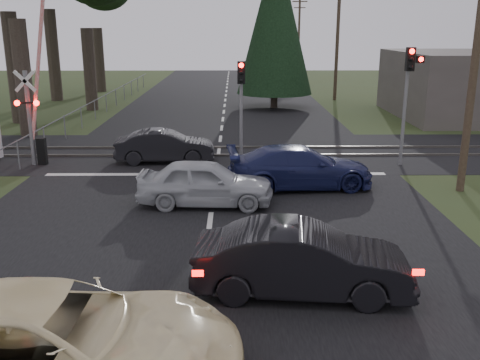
{
  "coord_description": "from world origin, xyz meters",
  "views": [
    {
      "loc": [
        0.72,
        -11.56,
        5.42
      ],
      "look_at": [
        0.87,
        2.86,
        1.3
      ],
      "focal_mm": 40.0,
      "sensor_mm": 36.0,
      "label": 1
    }
  ],
  "objects_px": {
    "traffic_signal_right": "(409,84)",
    "dark_hatchback": "(302,261)",
    "utility_pole_far": "(299,34)",
    "dark_car_far": "(165,146)",
    "traffic_signal_center": "(241,93)",
    "cream_coupe": "(51,344)",
    "utility_pole_near": "(476,50)",
    "blue_sedan": "(300,167)",
    "silver_car": "(205,183)",
    "utility_pole_mid": "(338,37)",
    "crossing_signal": "(35,115)"
  },
  "relations": [
    {
      "from": "utility_pole_near",
      "to": "cream_coupe",
      "type": "relative_size",
      "value": 1.54
    },
    {
      "from": "cream_coupe",
      "to": "dark_car_far",
      "type": "xyz_separation_m",
      "value": [
        -0.11,
        14.64,
        -0.14
      ]
    },
    {
      "from": "utility_pole_far",
      "to": "cream_coupe",
      "type": "bearing_deg",
      "value": -100.08
    },
    {
      "from": "silver_car",
      "to": "dark_car_far",
      "type": "bearing_deg",
      "value": 22.42
    },
    {
      "from": "dark_hatchback",
      "to": "dark_car_far",
      "type": "xyz_separation_m",
      "value": [
        -4.29,
        11.53,
        -0.08
      ]
    },
    {
      "from": "utility_pole_near",
      "to": "traffic_signal_center",
      "type": "bearing_deg",
      "value": 148.05
    },
    {
      "from": "crossing_signal",
      "to": "cream_coupe",
      "type": "distance_m",
      "value": 15.19
    },
    {
      "from": "crossing_signal",
      "to": "traffic_signal_center",
      "type": "relative_size",
      "value": 1.7
    },
    {
      "from": "silver_car",
      "to": "blue_sedan",
      "type": "distance_m",
      "value": 3.72
    },
    {
      "from": "dark_hatchback",
      "to": "utility_pole_far",
      "type": "bearing_deg",
      "value": -1.14
    },
    {
      "from": "traffic_signal_right",
      "to": "utility_pole_near",
      "type": "distance_m",
      "value": 3.87
    },
    {
      "from": "dark_hatchback",
      "to": "silver_car",
      "type": "xyz_separation_m",
      "value": [
        -2.32,
        5.89,
        -0.02
      ]
    },
    {
      "from": "traffic_signal_right",
      "to": "traffic_signal_center",
      "type": "distance_m",
      "value": 6.68
    },
    {
      "from": "silver_car",
      "to": "dark_car_far",
      "type": "xyz_separation_m",
      "value": [
        -1.98,
        5.64,
        -0.06
      ]
    },
    {
      "from": "utility_pole_mid",
      "to": "silver_car",
      "type": "distance_m",
      "value": 27.18
    },
    {
      "from": "traffic_signal_right",
      "to": "utility_pole_mid",
      "type": "height_order",
      "value": "utility_pole_mid"
    },
    {
      "from": "blue_sedan",
      "to": "crossing_signal",
      "type": "bearing_deg",
      "value": 67.14
    },
    {
      "from": "utility_pole_mid",
      "to": "silver_car",
      "type": "xyz_separation_m",
      "value": [
        -8.7,
        -25.44,
        -4.0
      ]
    },
    {
      "from": "crossing_signal",
      "to": "traffic_signal_right",
      "type": "bearing_deg",
      "value": -1.21
    },
    {
      "from": "cream_coupe",
      "to": "silver_car",
      "type": "height_order",
      "value": "cream_coupe"
    },
    {
      "from": "silver_car",
      "to": "blue_sedan",
      "type": "bearing_deg",
      "value": -56.29
    },
    {
      "from": "traffic_signal_right",
      "to": "utility_pole_near",
      "type": "height_order",
      "value": "utility_pole_near"
    },
    {
      "from": "traffic_signal_center",
      "to": "dark_hatchback",
      "type": "bearing_deg",
      "value": -84.68
    },
    {
      "from": "dark_hatchback",
      "to": "blue_sedan",
      "type": "distance_m",
      "value": 7.84
    },
    {
      "from": "traffic_signal_right",
      "to": "silver_car",
      "type": "distance_m",
      "value": 9.53
    },
    {
      "from": "traffic_signal_right",
      "to": "dark_hatchback",
      "type": "relative_size",
      "value": 1.04
    },
    {
      "from": "traffic_signal_right",
      "to": "utility_pole_mid",
      "type": "bearing_deg",
      "value": 87.34
    },
    {
      "from": "utility_pole_near",
      "to": "utility_pole_mid",
      "type": "distance_m",
      "value": 24.0
    },
    {
      "from": "blue_sedan",
      "to": "traffic_signal_center",
      "type": "bearing_deg",
      "value": 20.45
    },
    {
      "from": "utility_pole_near",
      "to": "dark_hatchback",
      "type": "distance_m",
      "value": 10.5
    },
    {
      "from": "traffic_signal_center",
      "to": "cream_coupe",
      "type": "distance_m",
      "value": 15.55
    },
    {
      "from": "traffic_signal_right",
      "to": "dark_hatchback",
      "type": "height_order",
      "value": "traffic_signal_right"
    },
    {
      "from": "traffic_signal_center",
      "to": "utility_pole_far",
      "type": "bearing_deg",
      "value": 80.4
    },
    {
      "from": "utility_pole_near",
      "to": "dark_car_far",
      "type": "relative_size",
      "value": 2.21
    },
    {
      "from": "dark_car_far",
      "to": "blue_sedan",
      "type": "bearing_deg",
      "value": -129.35
    },
    {
      "from": "crossing_signal",
      "to": "dark_car_far",
      "type": "bearing_deg",
      "value": 4.68
    },
    {
      "from": "traffic_signal_center",
      "to": "utility_pole_mid",
      "type": "height_order",
      "value": "utility_pole_mid"
    },
    {
      "from": "utility_pole_far",
      "to": "dark_car_far",
      "type": "bearing_deg",
      "value": -103.41
    },
    {
      "from": "traffic_signal_center",
      "to": "utility_pole_near",
      "type": "height_order",
      "value": "utility_pole_near"
    },
    {
      "from": "dark_car_far",
      "to": "utility_pole_far",
      "type": "bearing_deg",
      "value": -16.87
    },
    {
      "from": "traffic_signal_center",
      "to": "blue_sedan",
      "type": "height_order",
      "value": "traffic_signal_center"
    },
    {
      "from": "utility_pole_near",
      "to": "dark_car_far",
      "type": "height_order",
      "value": "utility_pole_near"
    },
    {
      "from": "traffic_signal_right",
      "to": "cream_coupe",
      "type": "relative_size",
      "value": 0.8
    },
    {
      "from": "traffic_signal_center",
      "to": "cream_coupe",
      "type": "bearing_deg",
      "value": -101.48
    },
    {
      "from": "utility_pole_mid",
      "to": "cream_coupe",
      "type": "xyz_separation_m",
      "value": [
        -10.57,
        -34.43,
        -3.91
      ]
    },
    {
      "from": "crossing_signal",
      "to": "cream_coupe",
      "type": "bearing_deg",
      "value": -69.89
    },
    {
      "from": "utility_pole_far",
      "to": "silver_car",
      "type": "height_order",
      "value": "utility_pole_far"
    },
    {
      "from": "traffic_signal_right",
      "to": "dark_car_far",
      "type": "xyz_separation_m",
      "value": [
        -9.72,
        0.73,
        -2.64
      ]
    },
    {
      "from": "blue_sedan",
      "to": "dark_car_far",
      "type": "distance_m",
      "value": 6.39
    },
    {
      "from": "utility_pole_near",
      "to": "utility_pole_far",
      "type": "distance_m",
      "value": 49.0
    }
  ]
}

